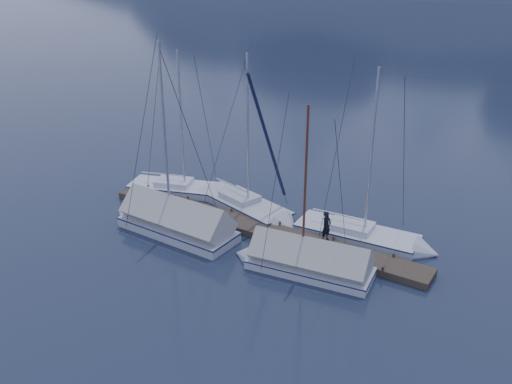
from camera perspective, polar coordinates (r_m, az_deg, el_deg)
ground at (r=26.37m, az=-2.34°, el=-5.86°), size 1000.00×1000.00×0.00m
dock at (r=27.78m, az=0.00°, el=-3.96°), size 18.00×1.50×0.54m
mooring_posts at (r=27.91m, az=-0.87°, el=-3.27°), size 15.12×1.52×0.35m
sailboat_open_left at (r=32.42m, az=-6.66°, el=0.15°), size 7.22×4.03×9.20m
sailboat_open_mid at (r=29.70m, az=-0.20°, el=-1.93°), size 7.42×3.88×9.44m
sailboat_open_right at (r=27.38m, az=12.29°, el=-4.85°), size 7.21×3.05×9.39m
sailboat_covered_near at (r=24.47m, az=4.59°, el=-7.29°), size 6.68×2.96×8.43m
sailboat_covered_far at (r=28.03m, az=-9.18°, el=-3.10°), size 7.51×3.17×10.45m
person at (r=26.11m, az=7.43°, el=-3.61°), size 0.48×0.63×1.53m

